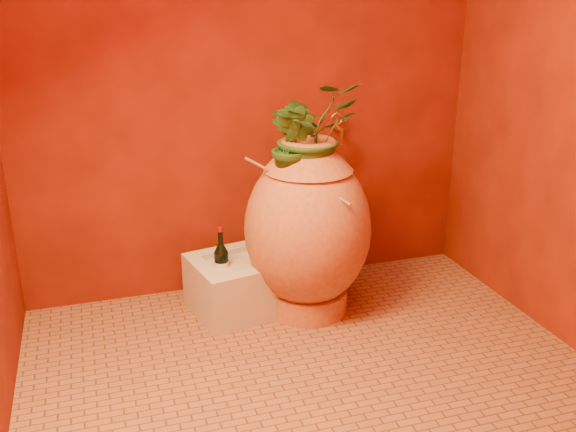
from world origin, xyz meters
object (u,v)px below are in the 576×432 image
object	(u,v)px
stone_basin	(252,282)
wine_bottle_b	(257,251)
wine_bottle_c	(222,264)
wine_bottle_a	(257,256)
wall_tap	(338,127)
amphora	(308,228)

from	to	relation	value
stone_basin	wine_bottle_b	xyz separation A→B (m)	(0.05, 0.07, 0.14)
wine_bottle_c	wine_bottle_a	bearing A→B (deg)	10.10
wall_tap	stone_basin	bearing A→B (deg)	-158.71
wine_bottle_a	wall_tap	world-z (taller)	wall_tap
wall_tap	wine_bottle_a	bearing A→B (deg)	-159.62
wine_bottle_b	wine_bottle_c	world-z (taller)	wine_bottle_b
wine_bottle_a	wine_bottle_b	world-z (taller)	wine_bottle_b
amphora	wall_tap	size ratio (longest dim) A/B	5.63
wine_bottle_c	wall_tap	xyz separation A→B (m)	(0.72, 0.23, 0.62)
wine_bottle_b	wine_bottle_c	bearing A→B (deg)	-157.83
wine_bottle_b	wall_tap	size ratio (longest dim) A/B	2.11
wine_bottle_a	wall_tap	bearing A→B (deg)	20.38
amphora	wine_bottle_a	xyz separation A→B (m)	(-0.23, 0.14, -0.18)
stone_basin	wine_bottle_a	xyz separation A→B (m)	(0.03, 0.02, 0.14)
wine_bottle_a	wall_tap	size ratio (longest dim) A/B	1.98
wine_bottle_b	wine_bottle_c	xyz separation A→B (m)	(-0.21, -0.09, -0.01)
wine_bottle_b	wall_tap	bearing A→B (deg)	15.73
wine_bottle_b	wall_tap	xyz separation A→B (m)	(0.51, 0.14, 0.61)
stone_basin	wine_bottle_b	world-z (taller)	wine_bottle_b
amphora	wine_bottle_c	xyz separation A→B (m)	(-0.43, 0.11, -0.19)
amphora	wine_bottle_c	size ratio (longest dim) A/B	2.93
amphora	wine_bottle_b	world-z (taller)	amphora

